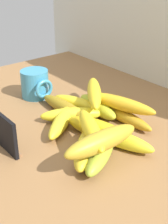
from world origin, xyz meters
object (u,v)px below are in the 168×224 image
at_px(banana_3, 97,129).
at_px(banana_9, 86,147).
at_px(banana_12, 94,93).
at_px(banana_4, 123,116).
at_px(banana_13, 102,141).
at_px(banana_0, 66,109).
at_px(banana_2, 72,115).
at_px(banana_6, 97,107).
at_px(banana_10, 121,103).
at_px(banana_1, 118,139).
at_px(banana_8, 62,121).
at_px(chalkboard_sign, 4,133).
at_px(banana_5, 81,105).
at_px(banana_7, 101,153).
at_px(banana_11, 91,129).
at_px(coffee_mug, 35,84).

height_order(banana_3, banana_9, same).
xyz_separation_m(banana_3, banana_12, (-0.10, 0.07, 0.04)).
relative_size(banana_4, banana_13, 1.09).
relative_size(banana_0, banana_2, 1.29).
bearing_deg(banana_6, banana_10, 14.91).
bearing_deg(banana_1, banana_10, 132.91).
xyz_separation_m(banana_9, banana_13, (0.05, -0.00, 0.04)).
distance_m(banana_3, banana_4, 0.10).
xyz_separation_m(banana_8, banana_13, (0.18, -0.03, 0.04)).
bearing_deg(chalkboard_sign, banana_4, 75.62).
distance_m(banana_5, banana_7, 0.24).
bearing_deg(banana_5, banana_9, -35.35).
height_order(banana_7, banana_12, banana_12).
relative_size(banana_9, banana_13, 0.95).
bearing_deg(banana_13, banana_3, 142.90).
bearing_deg(banana_1, chalkboard_sign, -126.68).
distance_m(banana_2, banana_7, 0.18).
xyz_separation_m(banana_6, banana_10, (0.07, 0.02, 0.03)).
distance_m(banana_5, banana_9, 0.21).
distance_m(banana_5, banana_12, 0.06).
bearing_deg(banana_6, banana_8, -89.47).
bearing_deg(banana_1, banana_3, -170.70).
bearing_deg(banana_10, banana_11, -66.72).
distance_m(banana_2, banana_12, 0.08).
height_order(banana_10, banana_11, banana_11).
bearing_deg(banana_4, banana_2, -128.95).
relative_size(banana_2, banana_5, 0.88).
relative_size(banana_3, banana_13, 0.92).
xyz_separation_m(banana_7, banana_10, (-0.10, 0.15, 0.03)).
height_order(coffee_mug, banana_5, coffee_mug).
relative_size(banana_9, banana_10, 0.88).
height_order(banana_6, banana_9, banana_9).
distance_m(chalkboard_sign, banana_2, 0.19).
bearing_deg(banana_4, banana_6, -163.43).
bearing_deg(banana_7, banana_3, 143.40).
relative_size(chalkboard_sign, banana_6, 0.73).
relative_size(banana_3, banana_5, 0.89).
distance_m(chalkboard_sign, banana_3, 0.21).
bearing_deg(banana_9, banana_1, 79.39).
xyz_separation_m(banana_4, banana_12, (-0.08, -0.03, 0.04)).
relative_size(banana_1, banana_9, 1.05).
distance_m(banana_6, banana_7, 0.21).
xyz_separation_m(banana_1, banana_12, (-0.16, 0.06, 0.04)).
bearing_deg(banana_11, banana_4, 111.00).
bearing_deg(banana_0, banana_2, -16.03).
bearing_deg(coffee_mug, banana_0, 0.66).
xyz_separation_m(banana_0, banana_5, (0.00, 0.05, -0.00)).
height_order(banana_5, banana_8, banana_8).
bearing_deg(banana_3, banana_9, -57.09).
bearing_deg(banana_7, banana_11, 176.95).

